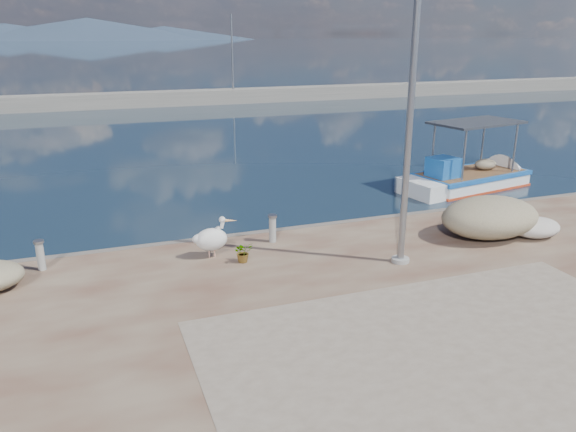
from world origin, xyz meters
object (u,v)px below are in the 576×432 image
Objects in this scene: pelican at (212,239)px; boat_right at (469,182)px; bollard_near at (273,227)px; lamp_post at (409,129)px.

boat_right is at bearing 29.04° from pelican.
pelican is at bearing -163.47° from bollard_near.
boat_right is 0.96× the size of lamp_post.
pelican is 0.16× the size of lamp_post.
boat_right is 12.63m from pelican.
boat_right is at bearing 43.16° from lamp_post.
boat_right is 6.08× the size of pelican.
pelican reaches higher than bollard_near.
pelican is at bearing -167.27° from boat_right.
lamp_post reaches higher than pelican.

